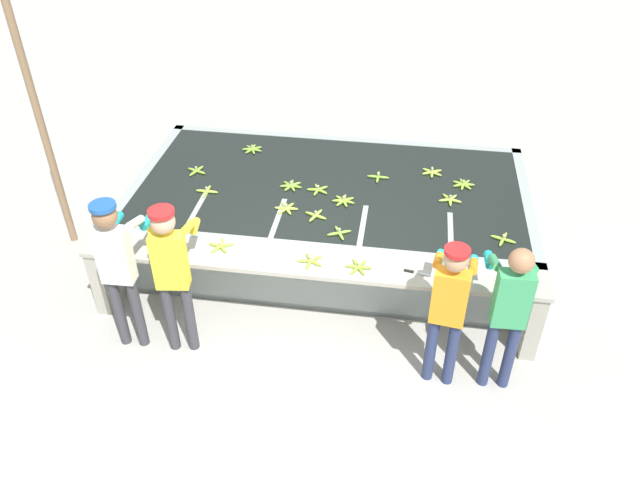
# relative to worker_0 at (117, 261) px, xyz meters

# --- Properties ---
(ground_plane) EXTENTS (80.00, 80.00, 0.00)m
(ground_plane) POSITION_rel_worker_0_xyz_m (1.81, 0.30, -1.08)
(ground_plane) COLOR #A3A099
(ground_plane) RESTS_ON ground
(wash_tank) EXTENTS (4.83, 2.63, 0.88)m
(wash_tank) POSITION_rel_worker_0_xyz_m (1.81, 2.06, -0.65)
(wash_tank) COLOR gray
(wash_tank) RESTS_ON ground
(work_ledge) EXTENTS (4.83, 0.45, 0.88)m
(work_ledge) POSITION_rel_worker_0_xyz_m (1.81, 0.53, -0.45)
(work_ledge) COLOR #A8A393
(work_ledge) RESTS_ON ground
(worker_0) EXTENTS (0.42, 0.73, 1.76)m
(worker_0) POSITION_rel_worker_0_xyz_m (0.00, 0.00, 0.00)
(worker_0) COLOR #38383D
(worker_0) RESTS_ON ground
(worker_1) EXTENTS (0.47, 0.74, 1.74)m
(worker_1) POSITION_rel_worker_0_xyz_m (0.55, 0.02, -0.02)
(worker_1) COLOR #38383D
(worker_1) RESTS_ON ground
(worker_2) EXTENTS (0.46, 0.74, 1.64)m
(worker_2) POSITION_rel_worker_0_xyz_m (3.21, -0.03, -0.09)
(worker_2) COLOR navy
(worker_2) RESTS_ON ground
(worker_3) EXTENTS (0.42, 0.72, 1.67)m
(worker_3) POSITION_rel_worker_0_xyz_m (3.75, -0.00, -0.08)
(worker_3) COLOR navy
(worker_3) RESTS_ON ground
(banana_bunch_floating_0) EXTENTS (0.28, 0.28, 0.08)m
(banana_bunch_floating_0) POSITION_rel_worker_0_xyz_m (0.66, 2.80, -0.19)
(banana_bunch_floating_0) COLOR #75A333
(banana_bunch_floating_0) RESTS_ON wash_tank
(banana_bunch_floating_1) EXTENTS (0.27, 0.27, 0.08)m
(banana_bunch_floating_1) POSITION_rel_worker_0_xyz_m (0.10, 2.13, -0.19)
(banana_bunch_floating_1) COLOR #7FAD33
(banana_bunch_floating_1) RESTS_ON wash_tank
(banana_bunch_floating_2) EXTENTS (0.28, 0.28, 0.08)m
(banana_bunch_floating_2) POSITION_rel_worker_0_xyz_m (3.43, 2.30, -0.19)
(banana_bunch_floating_2) COLOR #7FAD33
(banana_bunch_floating_2) RESTS_ON wash_tank
(banana_bunch_floating_3) EXTENTS (0.27, 0.27, 0.08)m
(banana_bunch_floating_3) POSITION_rel_worker_0_xyz_m (1.75, 1.36, -0.19)
(banana_bunch_floating_3) COLOR #93BC3D
(banana_bunch_floating_3) RESTS_ON wash_tank
(banana_bunch_floating_4) EXTENTS (0.27, 0.28, 0.08)m
(banana_bunch_floating_4) POSITION_rel_worker_0_xyz_m (1.69, 1.91, -0.19)
(banana_bunch_floating_4) COLOR #7FAD33
(banana_bunch_floating_4) RESTS_ON wash_tank
(banana_bunch_floating_5) EXTENTS (0.28, 0.28, 0.08)m
(banana_bunch_floating_5) POSITION_rel_worker_0_xyz_m (3.82, 1.21, -0.19)
(banana_bunch_floating_5) COLOR #8CB738
(banana_bunch_floating_5) RESTS_ON wash_tank
(banana_bunch_floating_6) EXTENTS (0.27, 0.27, 0.08)m
(banana_bunch_floating_6) POSITION_rel_worker_0_xyz_m (2.06, 1.06, -0.19)
(banana_bunch_floating_6) COLOR #75A333
(banana_bunch_floating_6) RESTS_ON wash_tank
(banana_bunch_floating_7) EXTENTS (0.28, 0.28, 0.08)m
(banana_bunch_floating_7) POSITION_rel_worker_0_xyz_m (1.35, 1.96, -0.19)
(banana_bunch_floating_7) COLOR #75A333
(banana_bunch_floating_7) RESTS_ON wash_tank
(banana_bunch_floating_8) EXTENTS (0.28, 0.28, 0.08)m
(banana_bunch_floating_8) POSITION_rel_worker_0_xyz_m (0.37, 1.68, -0.19)
(banana_bunch_floating_8) COLOR #93BC3D
(banana_bunch_floating_8) RESTS_ON wash_tank
(banana_bunch_floating_9) EXTENTS (0.26, 0.28, 0.08)m
(banana_bunch_floating_9) POSITION_rel_worker_0_xyz_m (3.05, 2.55, -0.19)
(banana_bunch_floating_9) COLOR #9EC642
(banana_bunch_floating_9) RESTS_ON wash_tank
(banana_bunch_floating_10) EXTENTS (0.28, 0.26, 0.08)m
(banana_bunch_floating_10) POSITION_rel_worker_0_xyz_m (1.39, 1.45, -0.19)
(banana_bunch_floating_10) COLOR #9EC642
(banana_bunch_floating_10) RESTS_ON wash_tank
(banana_bunch_floating_11) EXTENTS (0.28, 0.28, 0.08)m
(banana_bunch_floating_11) POSITION_rel_worker_0_xyz_m (2.38, 2.33, -0.19)
(banana_bunch_floating_11) COLOR #75A333
(banana_bunch_floating_11) RESTS_ON wash_tank
(banana_bunch_floating_12) EXTENTS (0.28, 0.27, 0.08)m
(banana_bunch_floating_12) POSITION_rel_worker_0_xyz_m (3.26, 1.93, -0.19)
(banana_bunch_floating_12) COLOR #9EC642
(banana_bunch_floating_12) RESTS_ON wash_tank
(banana_bunch_floating_13) EXTENTS (0.28, 0.28, 0.08)m
(banana_bunch_floating_13) POSITION_rel_worker_0_xyz_m (2.02, 1.72, -0.19)
(banana_bunch_floating_13) COLOR #7FAD33
(banana_bunch_floating_13) RESTS_ON wash_tank
(banana_bunch_ledge_0) EXTENTS (0.27, 0.27, 0.08)m
(banana_bunch_ledge_0) POSITION_rel_worker_0_xyz_m (1.83, 0.52, -0.19)
(banana_bunch_ledge_0) COLOR #8CB738
(banana_bunch_ledge_0) RESTS_ON work_ledge
(banana_bunch_ledge_1) EXTENTS (0.28, 0.27, 0.08)m
(banana_bunch_ledge_1) POSITION_rel_worker_0_xyz_m (0.84, 0.63, -0.19)
(banana_bunch_ledge_1) COLOR #8CB738
(banana_bunch_ledge_1) RESTS_ON work_ledge
(banana_bunch_ledge_2) EXTENTS (0.28, 0.26, 0.08)m
(banana_bunch_ledge_2) POSITION_rel_worker_0_xyz_m (2.33, 0.50, -0.19)
(banana_bunch_ledge_2) COLOR #7FAD33
(banana_bunch_ledge_2) RESTS_ON work_ledge
(knife_0) EXTENTS (0.31, 0.22, 0.02)m
(knife_0) POSITION_rel_worker_0_xyz_m (0.20, 0.48, -0.20)
(knife_0) COLOR silver
(knife_0) RESTS_ON work_ledge
(knife_1) EXTENTS (0.35, 0.09, 0.02)m
(knife_1) POSITION_rel_worker_0_xyz_m (2.90, 0.51, -0.20)
(knife_1) COLOR silver
(knife_1) RESTS_ON work_ledge
(support_post_left) EXTENTS (0.09, 0.09, 3.20)m
(support_post_left) POSITION_rel_worker_0_xyz_m (-1.52, 1.63, 0.52)
(support_post_left) COLOR #846647
(support_post_left) RESTS_ON ground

